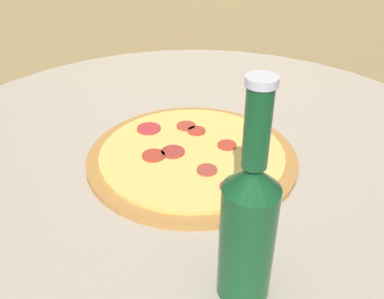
# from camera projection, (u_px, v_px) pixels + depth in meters

# --- Properties ---
(table) EXTENTS (1.08, 1.08, 0.74)m
(table) POSITION_uv_depth(u_px,v_px,m) (195.00, 228.00, 0.84)
(table) COLOR #B2A893
(table) RESTS_ON ground_plane
(pizza) EXTENTS (0.36, 0.36, 0.02)m
(pizza) POSITION_uv_depth(u_px,v_px,m) (192.00, 155.00, 0.73)
(pizza) COLOR #B77F3D
(pizza) RESTS_ON table
(beer_bottle) EXTENTS (0.06, 0.06, 0.27)m
(beer_bottle) POSITION_uv_depth(u_px,v_px,m) (248.00, 226.00, 0.45)
(beer_bottle) COLOR #144C23
(beer_bottle) RESTS_ON table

